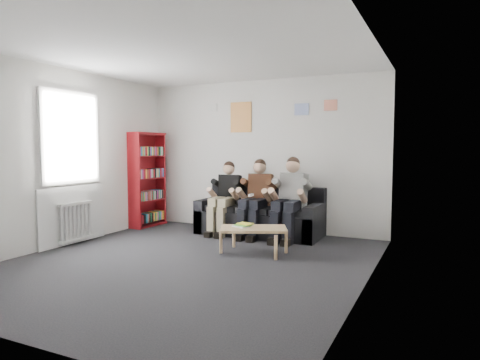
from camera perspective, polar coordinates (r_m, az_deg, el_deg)
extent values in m
plane|color=black|center=(5.71, -7.09, -10.88)|extent=(5.00, 5.00, 0.00)
plane|color=white|center=(5.64, -7.36, 16.65)|extent=(5.00, 5.00, 0.00)
plane|color=white|center=(7.73, 2.85, 3.26)|extent=(4.50, 0.00, 4.50)
plane|color=white|center=(3.67, -28.85, 1.54)|extent=(4.50, 0.00, 4.50)
plane|color=white|center=(6.99, -22.96, 2.81)|extent=(0.00, 5.00, 5.00)
plane|color=white|center=(4.69, 16.59, 2.39)|extent=(0.00, 5.00, 5.00)
cube|color=black|center=(7.38, 2.59, -5.76)|extent=(2.12, 0.87, 0.40)
cube|color=black|center=(7.63, 3.58, -2.33)|extent=(2.12, 0.19, 0.41)
cube|color=black|center=(7.79, -4.04, -4.58)|extent=(0.17, 0.87, 0.58)
cube|color=black|center=(7.05, 9.92, -5.58)|extent=(0.17, 0.87, 0.58)
cube|color=black|center=(7.27, 2.36, -3.91)|extent=(1.77, 0.60, 0.10)
cube|color=maroon|center=(8.31, -12.20, 0.07)|extent=(0.27, 0.80, 1.78)
cube|color=tan|center=(6.08, 1.82, -6.52)|extent=(0.92, 0.51, 0.04)
cylinder|color=tan|center=(6.11, -2.56, -8.22)|extent=(0.05, 0.05, 0.33)
cylinder|color=tan|center=(5.78, 4.79, -8.97)|extent=(0.05, 0.05, 0.33)
cylinder|color=tan|center=(6.47, -0.83, -7.51)|extent=(0.05, 0.05, 0.33)
cylinder|color=tan|center=(6.16, 6.17, -8.15)|extent=(0.05, 0.05, 0.33)
cube|color=white|center=(6.11, 0.06, -6.21)|extent=(0.20, 0.15, 0.02)
cube|color=#68C446|center=(6.13, 0.37, -6.03)|extent=(0.20, 0.15, 0.02)
cube|color=yellow|center=(6.14, 0.69, -5.84)|extent=(0.20, 0.15, 0.02)
cube|color=black|center=(7.59, -1.38, -1.26)|extent=(0.38, 0.28, 0.53)
sphere|color=tan|center=(7.53, -1.51, 1.50)|extent=(0.21, 0.21, 0.21)
sphere|color=black|center=(7.54, -1.47, 1.76)|extent=(0.20, 0.20, 0.20)
cube|color=gray|center=(7.36, -2.37, -2.91)|extent=(0.34, 0.43, 0.14)
cube|color=gray|center=(7.23, -3.14, -5.59)|extent=(0.32, 0.13, 0.50)
cube|color=black|center=(7.21, -3.35, -7.24)|extent=(0.32, 0.25, 0.09)
cube|color=#4D2C19|center=(7.34, 2.75, -1.32)|extent=(0.40, 0.29, 0.57)
sphere|color=tan|center=(7.28, 2.64, 1.72)|extent=(0.22, 0.22, 0.22)
sphere|color=black|center=(7.29, 2.69, 2.00)|extent=(0.21, 0.21, 0.21)
cube|color=black|center=(7.09, 1.81, -3.15)|extent=(0.36, 0.46, 0.15)
cube|color=black|center=(6.94, 1.06, -5.99)|extent=(0.34, 0.14, 0.50)
cube|color=black|center=(6.93, 0.85, -7.70)|extent=(0.34, 0.26, 0.10)
cube|color=silver|center=(6.98, 1.48, -2.02)|extent=(0.04, 0.14, 0.04)
cube|color=silver|center=(7.14, 7.14, -1.39)|extent=(0.42, 0.31, 0.60)
sphere|color=tan|center=(7.07, 7.07, 1.90)|extent=(0.23, 0.23, 0.23)
sphere|color=black|center=(7.09, 7.11, 2.21)|extent=(0.22, 0.22, 0.22)
cube|color=black|center=(6.87, 6.29, -3.39)|extent=(0.38, 0.49, 0.16)
cube|color=black|center=(6.70, 5.61, -6.38)|extent=(0.36, 0.15, 0.50)
cube|color=black|center=(6.69, 5.41, -8.14)|extent=(0.36, 0.27, 0.11)
cylinder|color=white|center=(6.95, -22.67, -5.48)|extent=(0.06, 0.06, 0.60)
cylinder|color=white|center=(7.01, -22.18, -5.39)|extent=(0.06, 0.06, 0.60)
cylinder|color=white|center=(7.06, -21.70, -5.31)|extent=(0.06, 0.06, 0.60)
cylinder|color=white|center=(7.11, -21.22, -5.22)|extent=(0.06, 0.06, 0.60)
cylinder|color=white|center=(7.17, -20.75, -5.14)|extent=(0.06, 0.06, 0.60)
cylinder|color=white|center=(7.22, -20.29, -5.06)|extent=(0.06, 0.06, 0.60)
cylinder|color=white|center=(7.28, -19.84, -4.97)|extent=(0.06, 0.06, 0.60)
cylinder|color=white|center=(7.33, -19.40, -4.89)|extent=(0.06, 0.06, 0.60)
cube|color=white|center=(7.19, -20.93, -7.38)|extent=(0.10, 0.64, 0.04)
cube|color=white|center=(7.10, -21.05, -2.95)|extent=(0.10, 0.64, 0.04)
cube|color=white|center=(7.11, -21.72, 5.28)|extent=(0.02, 1.00, 1.30)
cube|color=white|center=(7.15, -21.82, 10.74)|extent=(0.05, 1.12, 0.06)
cube|color=white|center=(7.12, -21.51, -0.19)|extent=(0.05, 1.12, 0.06)
cube|color=white|center=(7.17, -21.39, -4.34)|extent=(0.03, 1.30, 0.90)
cube|color=gold|center=(7.90, 0.13, 8.37)|extent=(0.42, 0.01, 0.55)
cube|color=#3F6CD8|center=(7.49, 8.21, 9.31)|extent=(0.25, 0.01, 0.20)
cube|color=#DB448E|center=(7.36, 11.99, 9.74)|extent=(0.22, 0.01, 0.18)
cube|color=white|center=(8.19, -3.72, 9.62)|extent=(0.20, 0.01, 0.14)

